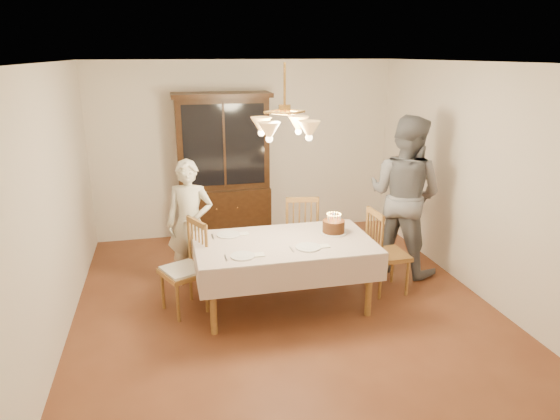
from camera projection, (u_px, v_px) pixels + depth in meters
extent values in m
plane|color=brown|center=(284.00, 305.00, 5.57)|extent=(5.00, 5.00, 0.00)
plane|color=white|center=(285.00, 62.00, 4.78)|extent=(5.00, 5.00, 0.00)
plane|color=silver|center=(245.00, 149.00, 7.50)|extent=(4.50, 0.00, 4.50)
plane|color=silver|center=(387.00, 307.00, 2.85)|extent=(4.50, 0.00, 4.50)
plane|color=silver|center=(52.00, 207.00, 4.69)|extent=(0.00, 5.00, 5.00)
plane|color=silver|center=(477.00, 181.00, 5.66)|extent=(0.00, 5.00, 5.00)
cube|color=brown|center=(284.00, 244.00, 5.35)|extent=(1.80, 1.00, 0.04)
cube|color=beige|center=(284.00, 242.00, 5.34)|extent=(1.90, 1.10, 0.01)
cylinder|color=brown|center=(213.00, 302.00, 4.89)|extent=(0.07, 0.07, 0.71)
cylinder|color=brown|center=(369.00, 285.00, 5.25)|extent=(0.07, 0.07, 0.71)
cylinder|color=brown|center=(206.00, 267.00, 5.67)|extent=(0.07, 0.07, 0.71)
cylinder|color=brown|center=(342.00, 255.00, 6.03)|extent=(0.07, 0.07, 0.71)
cube|color=black|center=(225.00, 213.00, 7.44)|extent=(1.30, 0.50, 0.80)
cube|color=black|center=(223.00, 143.00, 7.17)|extent=(1.30, 0.40, 1.30)
cube|color=black|center=(224.00, 145.00, 6.98)|extent=(1.14, 0.01, 1.14)
cube|color=black|center=(221.00, 95.00, 6.92)|extent=(1.38, 0.54, 0.06)
cube|color=brown|center=(300.00, 234.00, 6.44)|extent=(0.50, 0.49, 0.05)
cube|color=brown|center=(302.00, 200.00, 6.10)|extent=(0.40, 0.10, 0.06)
cylinder|color=brown|center=(312.00, 246.00, 6.68)|extent=(0.04, 0.04, 0.43)
cylinder|color=brown|center=(285.00, 247.00, 6.66)|extent=(0.04, 0.04, 0.43)
cylinder|color=brown|center=(316.00, 256.00, 6.36)|extent=(0.04, 0.04, 0.43)
cylinder|color=brown|center=(287.00, 256.00, 6.34)|extent=(0.04, 0.04, 0.43)
cube|color=brown|center=(183.00, 272.00, 5.32)|extent=(0.57, 0.58, 0.05)
cube|color=brown|center=(197.00, 223.00, 5.27)|extent=(0.20, 0.38, 0.06)
cylinder|color=brown|center=(163.00, 291.00, 5.43)|extent=(0.04, 0.04, 0.43)
cylinder|color=brown|center=(178.00, 303.00, 5.16)|extent=(0.04, 0.04, 0.43)
cylinder|color=brown|center=(191.00, 282.00, 5.63)|extent=(0.04, 0.04, 0.43)
cylinder|color=brown|center=(207.00, 294.00, 5.35)|extent=(0.04, 0.04, 0.43)
cube|color=silver|center=(183.00, 269.00, 5.31)|extent=(0.51, 0.52, 0.03)
cube|color=brown|center=(388.00, 255.00, 5.78)|extent=(0.44, 0.46, 0.05)
cube|color=brown|center=(375.00, 214.00, 5.57)|extent=(0.05, 0.40, 0.06)
cylinder|color=brown|center=(407.00, 278.00, 5.73)|extent=(0.04, 0.04, 0.43)
cylinder|color=brown|center=(392.00, 266.00, 6.06)|extent=(0.04, 0.04, 0.43)
cylinder|color=brown|center=(380.00, 282.00, 5.64)|extent=(0.04, 0.04, 0.43)
cylinder|color=brown|center=(367.00, 269.00, 5.97)|extent=(0.04, 0.04, 0.43)
imported|color=beige|center=(190.00, 224.00, 5.86)|extent=(0.64, 0.50, 1.53)
imported|color=slate|center=(404.00, 195.00, 6.21)|extent=(1.19, 1.22, 1.99)
cylinder|color=white|center=(333.00, 232.00, 5.59)|extent=(0.30, 0.30, 0.01)
cylinder|color=#351B0C|center=(334.00, 226.00, 5.56)|extent=(0.25, 0.25, 0.13)
cylinder|color=#598CD8|center=(340.00, 217.00, 5.55)|extent=(0.01, 0.01, 0.07)
sphere|color=#FFB23F|center=(340.00, 214.00, 5.54)|extent=(0.01, 0.01, 0.01)
cylinder|color=pink|center=(339.00, 216.00, 5.57)|extent=(0.01, 0.01, 0.07)
sphere|color=#FFB23F|center=(339.00, 213.00, 5.56)|extent=(0.01, 0.01, 0.01)
cylinder|color=#EACC66|center=(337.00, 216.00, 5.59)|extent=(0.01, 0.01, 0.07)
sphere|color=#FFB23F|center=(337.00, 212.00, 5.58)|extent=(0.01, 0.01, 0.01)
cylinder|color=#598CD8|center=(334.00, 215.00, 5.60)|extent=(0.01, 0.01, 0.07)
sphere|color=#FFB23F|center=(334.00, 212.00, 5.59)|extent=(0.01, 0.01, 0.01)
cylinder|color=pink|center=(332.00, 215.00, 5.60)|extent=(0.01, 0.01, 0.07)
sphere|color=#FFB23F|center=(332.00, 212.00, 5.59)|extent=(0.01, 0.01, 0.01)
cylinder|color=#EACC66|center=(329.00, 216.00, 5.59)|extent=(0.01, 0.01, 0.07)
sphere|color=#FFB23F|center=(330.00, 212.00, 5.58)|extent=(0.01, 0.01, 0.01)
cylinder|color=#598CD8|center=(328.00, 216.00, 5.57)|extent=(0.01, 0.01, 0.07)
sphere|color=#FFB23F|center=(328.00, 213.00, 5.56)|extent=(0.01, 0.01, 0.01)
cylinder|color=pink|center=(327.00, 217.00, 5.54)|extent=(0.01, 0.01, 0.07)
sphere|color=#FFB23F|center=(327.00, 214.00, 5.53)|extent=(0.01, 0.01, 0.01)
cylinder|color=#EACC66|center=(328.00, 218.00, 5.52)|extent=(0.01, 0.01, 0.07)
sphere|color=#FFB23F|center=(328.00, 215.00, 5.51)|extent=(0.01, 0.01, 0.01)
cylinder|color=#598CD8|center=(329.00, 219.00, 5.49)|extent=(0.01, 0.01, 0.07)
sphere|color=#FFB23F|center=(329.00, 215.00, 5.48)|extent=(0.01, 0.01, 0.01)
cylinder|color=pink|center=(331.00, 219.00, 5.47)|extent=(0.01, 0.01, 0.07)
sphere|color=#FFB23F|center=(331.00, 216.00, 5.46)|extent=(0.01, 0.01, 0.01)
cylinder|color=#EACC66|center=(333.00, 220.00, 5.46)|extent=(0.01, 0.01, 0.07)
sphere|color=#FFB23F|center=(334.00, 216.00, 5.45)|extent=(0.01, 0.01, 0.01)
cylinder|color=#598CD8|center=(336.00, 220.00, 5.46)|extent=(0.01, 0.01, 0.07)
sphere|color=#FFB23F|center=(336.00, 216.00, 5.45)|extent=(0.01, 0.01, 0.01)
cylinder|color=pink|center=(338.00, 219.00, 5.48)|extent=(0.01, 0.01, 0.07)
sphere|color=#FFB23F|center=(338.00, 216.00, 5.46)|extent=(0.01, 0.01, 0.01)
cylinder|color=#EACC66|center=(340.00, 219.00, 5.50)|extent=(0.01, 0.01, 0.07)
sphere|color=#FFB23F|center=(340.00, 215.00, 5.48)|extent=(0.01, 0.01, 0.01)
cylinder|color=#598CD8|center=(341.00, 218.00, 5.52)|extent=(0.01, 0.01, 0.07)
sphere|color=#FFB23F|center=(341.00, 214.00, 5.51)|extent=(0.01, 0.01, 0.01)
cylinder|color=white|center=(243.00, 256.00, 4.94)|extent=(0.25, 0.25, 0.02)
cube|color=silver|center=(226.00, 258.00, 4.90)|extent=(0.01, 0.16, 0.01)
cube|color=silver|center=(259.00, 255.00, 4.97)|extent=(0.10, 0.10, 0.01)
cylinder|color=white|center=(308.00, 247.00, 5.16)|extent=(0.26, 0.26, 0.02)
cube|color=silver|center=(292.00, 249.00, 5.12)|extent=(0.01, 0.16, 0.01)
cube|color=silver|center=(324.00, 246.00, 5.20)|extent=(0.10, 0.10, 0.01)
cylinder|color=white|center=(228.00, 235.00, 5.51)|extent=(0.26, 0.26, 0.02)
cube|color=silver|center=(213.00, 236.00, 5.48)|extent=(0.01, 0.16, 0.01)
cube|color=silver|center=(244.00, 234.00, 5.55)|extent=(0.10, 0.10, 0.01)
cylinder|color=#BF8C3F|center=(285.00, 84.00, 4.84)|extent=(0.02, 0.02, 0.40)
cylinder|color=#BF8C3F|center=(285.00, 110.00, 4.92)|extent=(0.12, 0.12, 0.10)
cone|color=#D8994C|center=(299.00, 125.00, 5.20)|extent=(0.22, 0.22, 0.18)
sphere|color=#FFD899|center=(298.00, 131.00, 5.22)|extent=(0.07, 0.07, 0.07)
cone|color=#D8994C|center=(261.00, 126.00, 5.11)|extent=(0.22, 0.22, 0.18)
sphere|color=#FFD899|center=(261.00, 133.00, 5.14)|extent=(0.07, 0.07, 0.07)
cone|color=#D8994C|center=(269.00, 132.00, 4.75)|extent=(0.22, 0.22, 0.18)
sphere|color=#FFD899|center=(269.00, 139.00, 4.77)|extent=(0.07, 0.07, 0.07)
cone|color=#D8994C|center=(309.00, 130.00, 4.83)|extent=(0.22, 0.22, 0.18)
sphere|color=#FFD899|center=(309.00, 137.00, 4.85)|extent=(0.07, 0.07, 0.07)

